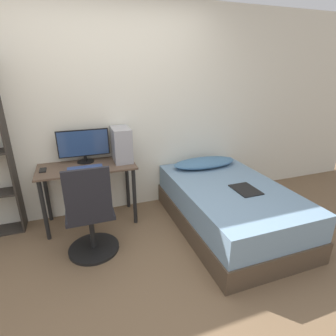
{
  "coord_description": "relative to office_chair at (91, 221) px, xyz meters",
  "views": [
    {
      "loc": [
        -0.38,
        -1.67,
        1.76
      ],
      "look_at": [
        0.51,
        0.81,
        0.75
      ],
      "focal_mm": 28.0,
      "sensor_mm": 36.0,
      "label": 1
    }
  ],
  "objects": [
    {
      "name": "bed",
      "position": [
        1.53,
        -0.02,
        -0.12
      ],
      "size": [
        1.13,
        1.8,
        0.53
      ],
      "color": "#4C3D2D",
      "rests_on": "ground_plane"
    },
    {
      "name": "desk",
      "position": [
        0.04,
        0.62,
        0.22
      ],
      "size": [
        1.07,
        0.51,
        0.72
      ],
      "color": "brown",
      "rests_on": "ground_plane"
    },
    {
      "name": "wall_back",
      "position": [
        0.34,
        0.9,
        0.87
      ],
      "size": [
        8.0,
        0.05,
        2.5
      ],
      "color": "silver",
      "rests_on": "ground_plane"
    },
    {
      "name": "phone",
      "position": [
        -0.42,
        0.63,
        0.35
      ],
      "size": [
        0.07,
        0.14,
        0.01
      ],
      "color": "black",
      "rests_on": "desk"
    },
    {
      "name": "ground_plane",
      "position": [
        0.34,
        -0.63,
        -0.38
      ],
      "size": [
        14.0,
        14.0,
        0.0
      ],
      "primitive_type": "plane",
      "color": "brown"
    },
    {
      "name": "pc_tower",
      "position": [
        0.45,
        0.68,
        0.54
      ],
      "size": [
        0.2,
        0.36,
        0.39
      ],
      "color": "#99999E",
      "rests_on": "desk"
    },
    {
      "name": "keyboard",
      "position": [
        0.01,
        0.52,
        0.35
      ],
      "size": [
        0.37,
        0.14,
        0.02
      ],
      "color": "#33477A",
      "rests_on": "desk"
    },
    {
      "name": "pillow",
      "position": [
        1.53,
        0.62,
        0.2
      ],
      "size": [
        0.86,
        0.36,
        0.11
      ],
      "color": "teal",
      "rests_on": "bed"
    },
    {
      "name": "office_chair",
      "position": [
        0.0,
        0.0,
        0.0
      ],
      "size": [
        0.51,
        0.51,
        0.97
      ],
      "color": "black",
      "rests_on": "ground_plane"
    },
    {
      "name": "monitor",
      "position": [
        0.03,
        0.77,
        0.55
      ],
      "size": [
        0.58,
        0.19,
        0.38
      ],
      "color": "black",
      "rests_on": "desk"
    },
    {
      "name": "magazine",
      "position": [
        1.62,
        -0.18,
        0.15
      ],
      "size": [
        0.24,
        0.32,
        0.01
      ],
      "color": "black",
      "rests_on": "bed"
    }
  ]
}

